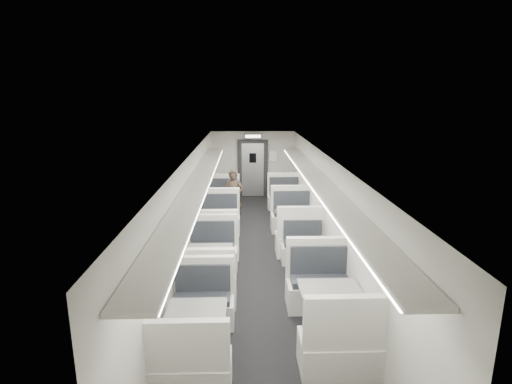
{
  "coord_description": "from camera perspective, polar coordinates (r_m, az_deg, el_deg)",
  "views": [
    {
      "loc": [
        -0.3,
        -8.46,
        3.69
      ],
      "look_at": [
        0.0,
        1.91,
        1.15
      ],
      "focal_mm": 28.0,
      "sensor_mm": 36.0,
      "label": 1
    }
  ],
  "objects": [
    {
      "name": "booth_left_b",
      "position": [
        10.12,
        -5.57,
        -5.25
      ],
      "size": [
        1.11,
        2.25,
        1.21
      ],
      "color": "silver",
      "rests_on": "room"
    },
    {
      "name": "window_a",
      "position": [
        12.15,
        -7.26,
        2.55
      ],
      "size": [
        0.02,
        1.18,
        0.84
      ],
      "primitive_type": "cube",
      "color": "black",
      "rests_on": "room"
    },
    {
      "name": "booth_right_b",
      "position": [
        10.3,
        5.69,
        -4.86
      ],
      "size": [
        1.14,
        2.31,
        1.24
      ],
      "color": "silver",
      "rests_on": "room"
    },
    {
      "name": "booth_right_c",
      "position": [
        8.47,
        7.4,
        -9.55
      ],
      "size": [
        0.97,
        1.98,
        1.06
      ],
      "color": "silver",
      "rests_on": "room"
    },
    {
      "name": "luggage_rack_right",
      "position": [
        8.49,
        8.85,
        1.54
      ],
      "size": [
        0.46,
        10.4,
        0.09
      ],
      "color": "silver",
      "rests_on": "room"
    },
    {
      "name": "booth_left_a",
      "position": [
        12.35,
        -4.86,
        -1.81
      ],
      "size": [
        1.06,
        2.15,
        1.15
      ],
      "color": "silver",
      "rests_on": "room"
    },
    {
      "name": "window_c",
      "position": [
        7.91,
        -10.25,
        -3.67
      ],
      "size": [
        0.02,
        1.18,
        0.84
      ],
      "primitive_type": "cube",
      "color": "black",
      "rests_on": "room"
    },
    {
      "name": "window_b",
      "position": [
        10.01,
        -8.44,
        0.1
      ],
      "size": [
        0.02,
        1.18,
        0.84
      ],
      "primitive_type": "cube",
      "color": "black",
      "rests_on": "room"
    },
    {
      "name": "vestibule_door",
      "position": [
        14.64,
        -0.47,
        3.33
      ],
      "size": [
        1.1,
        0.13,
        2.1
      ],
      "color": "black",
      "rests_on": "room"
    },
    {
      "name": "booth_right_a",
      "position": [
        12.47,
        4.37,
        -1.62
      ],
      "size": [
        1.07,
        2.18,
        1.16
      ],
      "color": "silver",
      "rests_on": "room"
    },
    {
      "name": "exit_sign",
      "position": [
        13.98,
        -0.44,
        7.98
      ],
      "size": [
        0.62,
        0.12,
        0.16
      ],
      "color": "black",
      "rests_on": "room"
    },
    {
      "name": "wall_notice",
      "position": [
        14.58,
        2.48,
        5.12
      ],
      "size": [
        0.32,
        0.02,
        0.4
      ],
      "primitive_type": "cube",
      "color": "silver",
      "rests_on": "room"
    },
    {
      "name": "window_d",
      "position": [
        5.88,
        -13.39,
        -10.09
      ],
      "size": [
        0.02,
        1.18,
        0.84
      ],
      "primitive_type": "cube",
      "color": "black",
      "rests_on": "room"
    },
    {
      "name": "booth_right_d",
      "position": [
        6.59,
        10.36,
        -16.3
      ],
      "size": [
        1.13,
        2.3,
        1.23
      ],
      "color": "silver",
      "rests_on": "room"
    },
    {
      "name": "luggage_rack_left",
      "position": [
        8.4,
        -8.08,
        1.44
      ],
      "size": [
        0.46,
        10.4,
        0.09
      ],
      "color": "silver",
      "rests_on": "room"
    },
    {
      "name": "passenger",
      "position": [
        11.5,
        -3.25,
        -0.75
      ],
      "size": [
        0.68,
        0.55,
        1.63
      ],
      "primitive_type": "imported",
      "rotation": [
        0.0,
        0.0,
        -0.3
      ],
      "color": "black",
      "rests_on": "room"
    },
    {
      "name": "booth_left_d",
      "position": [
        6.19,
        -8.34,
        -18.85
      ],
      "size": [
        1.02,
        2.07,
        1.11
      ],
      "color": "silver",
      "rests_on": "room"
    },
    {
      "name": "booth_left_c",
      "position": [
        8.09,
        -6.59,
        -10.44
      ],
      "size": [
        1.06,
        2.15,
        1.15
      ],
      "color": "silver",
      "rests_on": "room"
    },
    {
      "name": "room",
      "position": [
        8.82,
        0.35,
        -2.62
      ],
      "size": [
        3.24,
        12.24,
        2.64
      ],
      "color": "black",
      "rests_on": "ground"
    }
  ]
}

